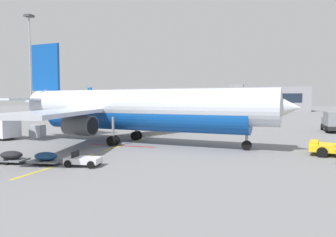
{
  "coord_description": "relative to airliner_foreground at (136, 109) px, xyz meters",
  "views": [
    {
      "loc": [
        33.43,
        -8.55,
        5.08
      ],
      "look_at": [
        22.28,
        25.48,
        2.85
      ],
      "focal_mm": 33.35,
      "sensor_mm": 36.0,
      "label": 1
    }
  ],
  "objects": [
    {
      "name": "ground",
      "position": [
        21.14,
        15.82,
        -3.95
      ],
      "size": [
        400.0,
        400.0,
        0.0
      ],
      "primitive_type": "plane",
      "color": "slate"
    },
    {
      "name": "apron_paint_markings",
      "position": [
        -0.86,
        12.25,
        -3.95
      ],
      "size": [
        8.0,
        93.24,
        0.01
      ],
      "color": "yellow",
      "rests_on": "ground"
    },
    {
      "name": "airliner_foreground",
      "position": [
        0.0,
        0.0,
        0.0
      ],
      "size": [
        34.82,
        34.49,
        12.2
      ],
      "color": "silver",
      "rests_on": "ground"
    },
    {
      "name": "airliner_mid_left",
      "position": [
        -49.5,
        78.66,
        -0.69
      ],
      "size": [
        27.03,
        25.46,
        10.06
      ],
      "color": "white",
      "rests_on": "ground"
    },
    {
      "name": "catering_truck",
      "position": [
        -10.74,
        19.85,
        -2.3
      ],
      "size": [
        7.38,
        4.1,
        3.14
      ],
      "color": "black",
      "rests_on": "ground"
    },
    {
      "name": "fuel_service_truck",
      "position": [
        23.92,
        21.05,
        -2.3
      ],
      "size": [
        2.68,
        7.0,
        3.14
      ],
      "color": "black",
      "rests_on": "ground"
    },
    {
      "name": "ground_power_truck",
      "position": [
        -15.92,
        15.15,
        -2.3
      ],
      "size": [
        5.99,
        7.11,
        3.14
      ],
      "color": "black",
      "rests_on": "ground"
    },
    {
      "name": "baggage_train",
      "position": [
        -3.33,
        -13.14,
        -3.42
      ],
      "size": [
        11.69,
        3.12,
        1.14
      ],
      "color": "silver",
      "rests_on": "ground"
    },
    {
      "name": "uld_cargo_container",
      "position": [
        -15.12,
        1.47,
        -3.15
      ],
      "size": [
        1.86,
        1.83,
        1.6
      ],
      "color": "#B7BCC6",
      "rests_on": "ground"
    },
    {
      "name": "apron_light_mast_near",
      "position": [
        -40.5,
        28.84,
        11.68
      ],
      "size": [
        1.8,
        1.8,
        25.16
      ],
      "color": "slate",
      "rests_on": "ground"
    },
    {
      "name": "terminal_satellite",
      "position": [
        -13.11,
        113.69,
        1.14
      ],
      "size": [
        86.63,
        23.11,
        11.76
      ],
      "color": "gray",
      "rests_on": "ground"
    }
  ]
}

